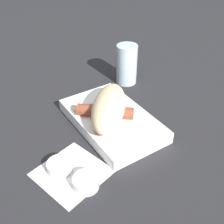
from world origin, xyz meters
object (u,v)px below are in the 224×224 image
Objects in this scene: bread_roll at (108,106)px; condiment_cup_far at (86,183)px; sausage at (105,111)px; food_tray at (112,120)px; drink_glass at (127,64)px; condiment_cup_near at (60,167)px.

bread_roll is 3.79× the size of condiment_cup_far.
bread_roll is 0.02m from sausage.
drink_glass is at bearing -44.66° from food_tray.
bread_roll is 3.79× the size of condiment_cup_near.
condiment_cup_near and condiment_cup_far have the same top height.
sausage is 2.52× the size of condiment_cup_near.
drink_glass is (0.15, -0.15, 0.04)m from food_tray.
condiment_cup_far is at bearing 134.86° from bread_roll.
condiment_cup_far is at bearing 132.09° from food_tray.
food_tray is 0.19m from condiment_cup_far.
bread_roll is at bearing -45.14° from condiment_cup_far.
condiment_cup_far is (-0.13, 0.14, -0.00)m from food_tray.
sausage is at bearing 67.37° from food_tray.
food_tray is 0.04m from bread_roll.
condiment_cup_far is (-0.13, 0.13, -0.03)m from sausage.
bread_roll is at bearing -103.24° from sausage.
food_tray reaches higher than condiment_cup_near.
drink_glass is at bearing -55.55° from condiment_cup_near.
condiment_cup_far is at bearing 133.80° from drink_glass.
drink_glass is (0.14, -0.16, 0.02)m from sausage.
sausage reaches higher than food_tray.
condiment_cup_near is (-0.07, 0.15, -0.03)m from sausage.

